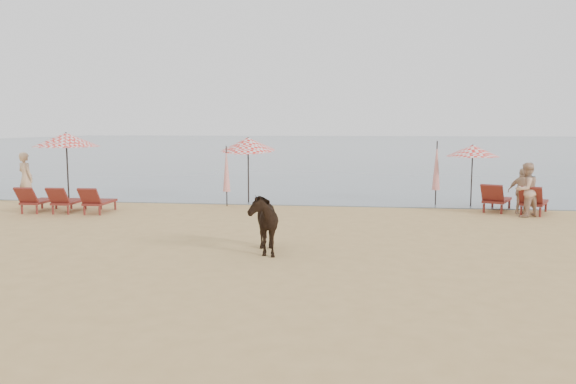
% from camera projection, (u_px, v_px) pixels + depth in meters
% --- Properties ---
extents(ground, '(120.00, 120.00, 0.00)m').
position_uv_depth(ground, '(253.00, 281.00, 10.53)').
color(ground, tan).
rests_on(ground, ground).
extents(sea, '(160.00, 140.00, 0.06)m').
position_uv_depth(sea, '(350.00, 144.00, 89.29)').
color(sea, '#51606B').
rests_on(sea, ground).
extents(lounger_cluster_left, '(2.84, 1.71, 0.62)m').
position_uv_depth(lounger_cluster_left, '(66.00, 200.00, 18.74)').
color(lounger_cluster_left, maroon).
rests_on(lounger_cluster_left, ground).
extents(lounger_cluster_right, '(2.44, 2.40, 0.67)m').
position_uv_depth(lounger_cluster_right, '(514.00, 199.00, 18.65)').
color(lounger_cluster_right, maroon).
rests_on(lounger_cluster_right, ground).
extents(umbrella_open_left_a, '(2.34, 2.34, 2.67)m').
position_uv_depth(umbrella_open_left_a, '(66.00, 140.00, 20.34)').
color(umbrella_open_left_a, black).
rests_on(umbrella_open_left_a, ground).
extents(umbrella_open_left_b, '(2.01, 2.05, 2.57)m').
position_uv_depth(umbrella_open_left_b, '(248.00, 144.00, 20.87)').
color(umbrella_open_left_b, black).
rests_on(umbrella_open_left_b, ground).
extents(umbrella_open_right, '(1.83, 1.83, 2.24)m').
position_uv_depth(umbrella_open_right, '(473.00, 151.00, 19.99)').
color(umbrella_open_right, black).
rests_on(umbrella_open_right, ground).
extents(umbrella_closed_left, '(0.27, 0.27, 2.19)m').
position_uv_depth(umbrella_closed_left, '(226.00, 169.00, 20.21)').
color(umbrella_closed_left, black).
rests_on(umbrella_closed_left, ground).
extents(umbrella_closed_right, '(0.29, 0.29, 2.36)m').
position_uv_depth(umbrella_closed_right, '(436.00, 166.00, 20.33)').
color(umbrella_closed_right, black).
rests_on(umbrella_closed_right, ground).
extents(cow, '(1.23, 1.84, 1.43)m').
position_uv_depth(cow, '(261.00, 222.00, 12.84)').
color(cow, black).
rests_on(cow, ground).
extents(beachgoer_left, '(0.84, 0.74, 1.93)m').
position_uv_depth(beachgoer_left, '(26.00, 178.00, 20.79)').
color(beachgoer_left, tan).
rests_on(beachgoer_left, ground).
extents(beachgoer_right_a, '(1.07, 1.02, 1.74)m').
position_uv_depth(beachgoer_right_a, '(526.00, 190.00, 17.85)').
color(beachgoer_right_a, tan).
rests_on(beachgoer_right_a, ground).
extents(beachgoer_right_b, '(0.95, 0.55, 1.51)m').
position_uv_depth(beachgoer_right_b, '(522.00, 191.00, 18.42)').
color(beachgoer_right_b, tan).
rests_on(beachgoer_right_b, ground).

